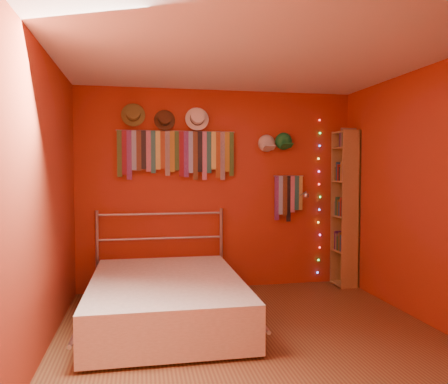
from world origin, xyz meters
TOP-DOWN VIEW (x-y plane):
  - ground at (0.00, 0.00)m, footprint 3.50×3.50m
  - back_wall at (0.00, 1.75)m, footprint 3.50×0.02m
  - right_wall at (1.75, 0.00)m, footprint 0.02×3.50m
  - left_wall at (-1.75, 0.00)m, footprint 0.02×3.50m
  - ceiling at (0.00, 0.00)m, footprint 3.50×3.50m
  - tie_rack at (-0.52, 1.68)m, footprint 1.45×0.03m
  - small_tie_rack at (0.90, 1.69)m, footprint 0.40×0.03m
  - fedora_olive at (-1.05, 1.65)m, footprint 0.29×0.15m
  - fedora_brown at (-0.68, 1.66)m, footprint 0.26×0.14m
  - fedora_white at (-0.28, 1.65)m, footprint 0.29×0.16m
  - cap_white at (0.61, 1.70)m, footprint 0.20×0.25m
  - cap_green at (0.84, 1.70)m, footprint 0.20×0.25m
  - fairy_lights at (1.34, 1.71)m, footprint 0.06×0.02m
  - reading_lamp at (1.07, 1.52)m, footprint 0.07×0.30m
  - bookshelf at (1.66, 1.53)m, footprint 0.25×0.34m
  - bed at (-0.73, 0.59)m, footprint 1.55×2.11m

SIDE VIEW (x-z plane):
  - ground at x=0.00m, z-range 0.00..0.00m
  - bed at x=-0.73m, z-range -0.27..0.74m
  - bookshelf at x=1.66m, z-range 0.02..2.02m
  - fairy_lights at x=1.34m, z-range 0.13..2.16m
  - small_tie_rack at x=0.90m, z-range 0.88..1.48m
  - reading_lamp at x=1.07m, z-range 1.13..1.22m
  - back_wall at x=0.00m, z-range 0.00..2.50m
  - right_wall at x=1.75m, z-range 0.00..2.50m
  - left_wall at x=-1.75m, z-range 0.00..2.50m
  - tie_rack at x=-0.52m, z-range 1.42..2.02m
  - cap_white at x=0.61m, z-range 1.74..1.94m
  - cap_green at x=0.84m, z-range 1.77..1.97m
  - fedora_brown at x=-0.68m, z-range 1.98..2.24m
  - fedora_white at x=-0.28m, z-range 1.99..2.28m
  - fedora_olive at x=-1.05m, z-range 2.03..2.31m
  - ceiling at x=0.00m, z-range 2.49..2.51m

